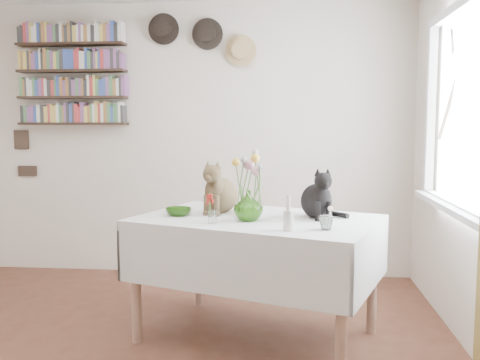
# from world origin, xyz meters

# --- Properties ---
(room) EXTENTS (4.08, 4.58, 2.58)m
(room) POSITION_xyz_m (0.00, 0.00, 1.25)
(room) COLOR brown
(room) RESTS_ON ground
(window) EXTENTS (0.12, 1.52, 1.32)m
(window) POSITION_xyz_m (1.97, 0.80, 1.40)
(window) COLOR white
(window) RESTS_ON room
(dining_table) EXTENTS (1.73, 1.41, 0.80)m
(dining_table) POSITION_xyz_m (0.70, 0.75, 0.60)
(dining_table) COLOR white
(dining_table) RESTS_ON room
(tabby_cat) EXTENTS (0.33, 0.37, 0.37)m
(tabby_cat) POSITION_xyz_m (0.44, 0.93, 0.98)
(tabby_cat) COLOR brown
(tabby_cat) RESTS_ON dining_table
(black_cat) EXTENTS (0.29, 0.33, 0.33)m
(black_cat) POSITION_xyz_m (1.07, 0.80, 0.96)
(black_cat) COLOR black
(black_cat) RESTS_ON dining_table
(flower_vase) EXTENTS (0.26, 0.26, 0.19)m
(flower_vase) POSITION_xyz_m (0.65, 0.63, 0.89)
(flower_vase) COLOR #68B139
(flower_vase) RESTS_ON dining_table
(green_bowl) EXTENTS (0.23, 0.23, 0.05)m
(green_bowl) POSITION_xyz_m (0.18, 0.77, 0.82)
(green_bowl) COLOR #68B139
(green_bowl) RESTS_ON dining_table
(drinking_glass) EXTENTS (0.11, 0.11, 0.08)m
(drinking_glass) POSITION_xyz_m (1.11, 0.39, 0.84)
(drinking_glass) COLOR white
(drinking_glass) RESTS_ON dining_table
(candlestick) EXTENTS (0.06, 0.06, 0.20)m
(candlestick) POSITION_xyz_m (0.90, 0.34, 0.87)
(candlestick) COLOR white
(candlestick) RESTS_ON dining_table
(berry_jar) EXTENTS (0.05, 0.05, 0.21)m
(berry_jar) POSITION_xyz_m (0.44, 0.51, 0.89)
(berry_jar) COLOR white
(berry_jar) RESTS_ON dining_table
(porcelain_figurine) EXTENTS (0.05, 0.05, 0.10)m
(porcelain_figurine) POSITION_xyz_m (1.15, 0.61, 0.84)
(porcelain_figurine) COLOR white
(porcelain_figurine) RESTS_ON dining_table
(flower_bouquet) EXTENTS (0.17, 0.13, 0.39)m
(flower_bouquet) POSITION_xyz_m (0.65, 0.64, 1.14)
(flower_bouquet) COLOR #4C7233
(flower_bouquet) RESTS_ON flower_vase
(bookshelf_unit) EXTENTS (1.00, 0.16, 0.91)m
(bookshelf_unit) POSITION_xyz_m (-1.10, 2.16, 1.84)
(bookshelf_unit) COLOR #2F1F16
(bookshelf_unit) RESTS_ON room
(wall_hats) EXTENTS (0.98, 0.09, 0.48)m
(wall_hats) POSITION_xyz_m (0.12, 2.19, 2.17)
(wall_hats) COLOR black
(wall_hats) RESTS_ON room
(wall_art_plaques) EXTENTS (0.21, 0.02, 0.44)m
(wall_art_plaques) POSITION_xyz_m (-1.63, 2.23, 1.12)
(wall_art_plaques) COLOR #38281E
(wall_art_plaques) RESTS_ON room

